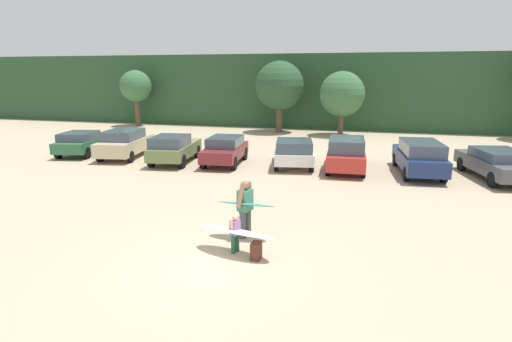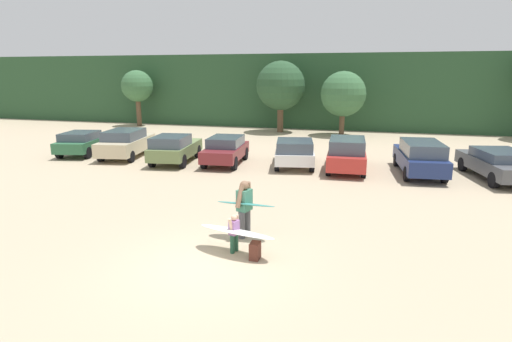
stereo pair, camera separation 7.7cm
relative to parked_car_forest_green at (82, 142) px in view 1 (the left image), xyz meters
name	(u,v)px [view 1 (the left image)]	position (x,y,z in m)	size (l,w,h in m)	color
ground_plane	(208,267)	(12.44, -11.64, -0.73)	(120.00, 120.00, 0.00)	tan
hillside_ridge	(332,89)	(12.44, 20.62, 2.38)	(108.00, 12.00, 6.22)	#284C2D
tree_left	(136,87)	(-4.02, 12.95, 2.74)	(2.75, 2.75, 4.90)	brown
tree_far_right	(280,86)	(9.09, 12.32, 2.92)	(3.83, 3.83, 5.59)	brown
tree_center_left	(342,94)	(14.00, 11.73, 2.37)	(3.36, 3.36, 4.80)	brown
parked_car_forest_green	(82,142)	(0.00, 0.00, 0.00)	(2.54, 4.20, 1.36)	#2D6642
parked_car_champagne	(125,143)	(2.84, 0.00, 0.09)	(2.57, 4.64, 1.56)	beige
parked_car_olive_green	(174,148)	(6.21, -0.71, 0.07)	(2.30, 4.33, 1.52)	#6B7F4C
parked_car_maroon	(225,149)	(8.90, -0.24, 0.04)	(2.04, 4.05, 1.43)	maroon
parked_car_white	(294,152)	(12.48, 0.10, 0.04)	(2.59, 4.30, 1.43)	white
parked_car_red	(346,153)	(15.09, -0.05, 0.10)	(1.98, 4.51, 1.62)	#B72D28
parked_car_navy	(419,157)	(18.44, -0.03, 0.12)	(2.17, 4.86, 1.61)	navy
parked_car_dark_gray	(498,163)	(21.74, -0.05, 0.00)	(2.86, 4.97, 1.35)	#4C4F54
person_adult	(245,206)	(12.77, -9.52, 0.22)	(0.42, 0.75, 1.69)	#4C4C51
person_child	(235,231)	(12.82, -10.63, -0.14)	(0.26, 0.43, 1.05)	#26593F
surfboard_teal	(246,204)	(12.83, -9.60, 0.29)	(1.74, 0.52, 0.21)	teal
surfboard_white	(237,232)	(12.92, -10.71, -0.11)	(2.30, 1.11, 0.19)	white
backpack_dropped	(256,251)	(13.47, -10.89, -0.51)	(0.24, 0.34, 0.45)	#592D23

